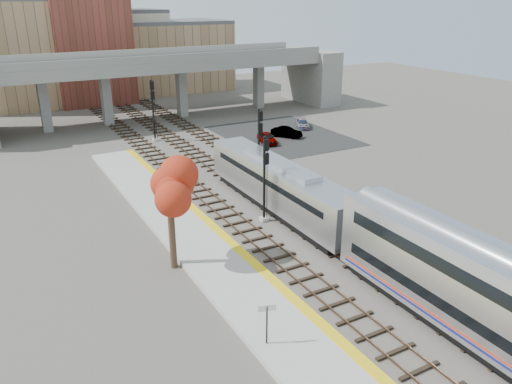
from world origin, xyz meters
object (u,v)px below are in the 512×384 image
car_c (302,124)px  signal_mast_mid (259,147)px  locomotive (279,185)px  car_a (267,138)px  signal_mast_far (153,111)px  car_b (286,132)px  signal_mast_near (265,181)px  tree (169,193)px

car_c → signal_mast_mid: bearing=-107.5°
locomotive → car_c: 28.52m
locomotive → car_a: bearing=62.6°
signal_mast_far → car_c: (19.58, -3.32, -3.17)m
car_a → car_b: 3.80m
car_b → signal_mast_mid: bearing=-166.5°
car_a → signal_mast_mid: bearing=-113.9°
car_b → signal_mast_far: bearing=121.7°
locomotive → signal_mast_mid: 7.29m
signal_mast_mid → locomotive: bearing=-106.1°
locomotive → signal_mast_near: (-2.10, -1.25, 1.12)m
signal_mast_near → signal_mast_far: (0.00, 27.04, 0.38)m
signal_mast_mid → car_c: (15.48, 15.57, -2.88)m
locomotive → car_b: bearing=56.2°
signal_mast_mid → car_c: bearing=45.2°
tree → car_a: size_ratio=1.81×
car_a → car_b: size_ratio=1.00×
signal_mast_near → tree: (-8.82, -3.40, 1.86)m
tree → car_c: bearing=43.7°
signal_mast_mid → signal_mast_far: 19.33m
signal_mast_near → signal_mast_far: signal_mast_far is taller
signal_mast_near → car_b: size_ratio=1.76×
signal_mast_mid → car_c: 22.14m
signal_mast_near → tree: tree is taller
signal_mast_mid → tree: bearing=-138.2°
locomotive → signal_mast_far: 25.92m
locomotive → car_c: size_ratio=4.88×
signal_mast_mid → tree: tree is taller
signal_mast_mid → tree: 17.42m
signal_mast_mid → car_b: (10.96, 12.44, -2.80)m
locomotive → signal_mast_far: size_ratio=2.55×
signal_mast_mid → car_a: (7.38, 11.16, -2.78)m
signal_mast_near → car_a: bearing=59.3°
signal_mast_near → signal_mast_far: size_ratio=0.93×
car_c → locomotive: bearing=-100.6°
tree → car_c: (28.40, 27.11, -4.65)m
signal_mast_far → car_b: size_ratio=1.90×
signal_mast_near → signal_mast_mid: signal_mast_mid is taller
signal_mast_mid → signal_mast_far: bearing=102.2°
locomotive → tree: (-10.92, -4.64, 2.98)m
car_a → locomotive: bearing=-107.8°
locomotive → car_c: bearing=52.1°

